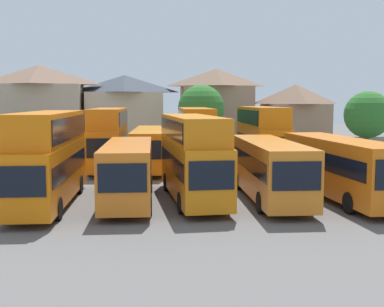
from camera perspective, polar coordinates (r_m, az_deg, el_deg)
ground at (r=45.78m, az=-1.95°, el=-1.01°), size 140.00×140.00×0.00m
depot_boundary_wall at (r=51.40m, az=-2.40°, el=0.77°), size 56.00×0.50×1.80m
bus_1 at (r=27.85m, az=-16.09°, el=0.03°), size 2.82×11.31×5.00m
bus_2 at (r=27.72m, az=-7.26°, el=-1.75°), size 2.80×10.35×3.28m
bus_3 at (r=28.09m, az=0.05°, el=0.06°), size 3.06×10.66×4.76m
bus_4 at (r=28.65m, az=8.77°, el=-1.46°), size 2.96×11.30×3.33m
bus_5 at (r=29.76m, az=16.52°, el=-1.24°), size 3.17×12.02×3.46m
bus_6 at (r=41.00m, az=-9.44°, el=2.03°), size 2.81×10.49×4.98m
bus_7 at (r=41.03m, az=-4.82°, el=0.82°), size 3.27×12.01×3.31m
bus_8 at (r=41.55m, az=0.43°, el=2.17°), size 2.83×11.02×5.00m
bus_9 at (r=42.18m, az=7.97°, el=2.24°), size 2.87×10.28×5.09m
house_terrace_left at (r=60.29m, az=-16.92°, el=5.10°), size 10.13×7.63×9.63m
house_terrace_centre at (r=60.72m, az=-7.62°, el=4.83°), size 9.27×7.34×8.62m
house_terrace_right at (r=61.35m, az=2.76°, el=5.28°), size 8.67×6.48×9.46m
house_terrace_far_right at (r=61.85m, az=11.64°, el=4.29°), size 7.53×6.36×7.55m
tree_left_of_lot at (r=54.29m, az=19.34°, el=4.17°), size 4.79×4.79×6.58m
tree_right_of_lot at (r=53.99m, az=1.05°, el=5.17°), size 5.00×5.00×7.31m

